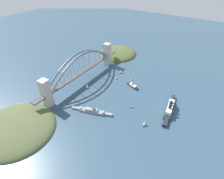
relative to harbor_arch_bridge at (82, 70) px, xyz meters
name	(u,v)px	position (x,y,z in m)	size (l,w,h in m)	color
ground_plane	(83,81)	(0.00, 0.00, -29.36)	(1400.00, 1400.00, 0.00)	#334C60
harbor_arch_bridge	(82,70)	(0.00, 0.00, 0.00)	(259.21, 15.62, 69.45)	beige
headland_west_shore	(117,54)	(-167.20, -11.25, -29.36)	(116.48, 107.07, 28.29)	#4C562D
headland_east_shore	(17,128)	(167.30, -0.92, -29.36)	(126.49, 130.74, 28.59)	#515B38
ocean_liner	(170,109)	(-11.15, 198.03, -23.26)	(88.81, 18.75, 21.12)	#1E2333
naval_cruiser	(92,111)	(69.47, 81.28, -26.04)	(28.45, 75.22, 17.92)	gray
harbor_ferry_steamer	(133,86)	(-42.96, 105.47, -26.94)	(17.53, 32.96, 7.93)	black
seaplane_taxiing_near_bridge	(48,85)	(58.25, -51.79, -27.43)	(8.57, 8.72, 4.78)	#B7B7B2
small_boat_0	(104,91)	(5.71, 62.29, -28.73)	(7.07, 4.68, 1.77)	#2D6B3D
small_boat_1	(145,123)	(44.77, 174.72, -24.01)	(10.69, 6.76, 11.63)	black
small_boat_2	(87,86)	(15.63, 25.15, -24.17)	(9.71, 8.53, 11.29)	black
small_boat_3	(116,78)	(-50.17, 58.86, -26.19)	(7.06, 4.97, 6.79)	#234C8C
small_boat_4	(132,79)	(-66.22, 90.65, -26.27)	(5.98, 4.36, 6.68)	silver
small_boat_5	(121,71)	(-78.33, 53.64, -24.91)	(9.50, 8.74, 9.62)	#234C8C
small_boat_6	(132,107)	(18.32, 135.44, -28.45)	(3.48, 7.96, 2.51)	brown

